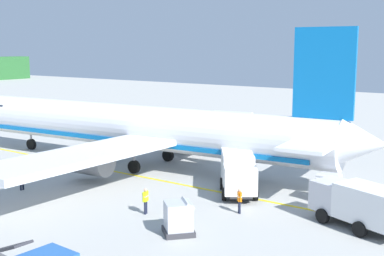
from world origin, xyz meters
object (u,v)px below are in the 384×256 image
at_px(crew_loader_left, 240,199).
at_px(airliner_foreground, 143,128).
at_px(crew_loader_right, 146,199).
at_px(crew_marshaller, 22,178).
at_px(cargo_container_mid, 329,188).
at_px(cargo_container_far, 179,218).
at_px(service_truck_fuel, 238,171).
at_px(service_truck_pushback, 361,204).

bearing_deg(crew_loader_left, airliner_foreground, 65.05).
relative_size(crew_loader_left, crew_loader_right, 0.96).
distance_m(crew_loader_left, crew_loader_right, 5.97).
bearing_deg(crew_marshaller, cargo_container_mid, -61.81).
bearing_deg(airliner_foreground, crew_loader_right, -138.33).
xyz_separation_m(airliner_foreground, cargo_container_far, (-11.45, -12.63, -2.45)).
relative_size(service_truck_fuel, service_truck_pushback, 0.96).
xyz_separation_m(service_truck_pushback, cargo_container_mid, (3.94, 3.38, -0.54)).
distance_m(airliner_foreground, cargo_container_mid, 17.50).
relative_size(airliner_foreground, service_truck_pushback, 6.54).
bearing_deg(airliner_foreground, cargo_container_mid, -92.19).
xyz_separation_m(cargo_container_mid, cargo_container_far, (-10.79, 4.69, -0.03)).
distance_m(service_truck_fuel, crew_marshaller, 15.97).
bearing_deg(crew_marshaller, service_truck_pushback, -74.11).
bearing_deg(cargo_container_mid, cargo_container_far, 156.51).
distance_m(service_truck_pushback, cargo_container_far, 10.60).
bearing_deg(crew_loader_right, crew_loader_left, -53.15).
bearing_deg(crew_marshaller, service_truck_fuel, -56.86).
xyz_separation_m(airliner_foreground, crew_loader_right, (-9.91, -8.82, -2.40)).
bearing_deg(service_truck_fuel, crew_loader_left, -148.15).
bearing_deg(crew_loader_left, cargo_container_mid, -33.26).
bearing_deg(crew_loader_right, airliner_foreground, 41.67).
bearing_deg(crew_loader_left, crew_marshaller, 106.88).
xyz_separation_m(crew_marshaller, crew_loader_left, (4.80, -15.81, 0.01)).
relative_size(cargo_container_far, crew_loader_left, 1.46).
relative_size(airliner_foreground, crew_loader_left, 25.81).
bearing_deg(cargo_container_mid, service_truck_fuel, 105.75).
distance_m(service_truck_fuel, crew_loader_left, 4.67).
height_order(cargo_container_far, crew_loader_left, cargo_container_far).
xyz_separation_m(cargo_container_mid, crew_loader_left, (-5.67, 3.72, -0.01)).
xyz_separation_m(cargo_container_mid, crew_marshaller, (-10.46, 19.52, -0.02)).
height_order(service_truck_fuel, service_truck_pushback, service_truck_fuel).
height_order(airliner_foreground, cargo_container_far, airliner_foreground).
distance_m(service_truck_pushback, crew_marshaller, 23.82).
height_order(service_truck_fuel, crew_loader_right, service_truck_fuel).
height_order(cargo_container_far, crew_marshaller, cargo_container_far).
distance_m(cargo_container_mid, cargo_container_far, 11.76).
height_order(service_truck_pushback, crew_marshaller, service_truck_pushback).
relative_size(cargo_container_mid, crew_loader_left, 1.26).
relative_size(service_truck_fuel, cargo_container_far, 2.59).
xyz_separation_m(service_truck_fuel, crew_loader_right, (-7.51, 2.34, -0.60)).
distance_m(cargo_container_far, crew_loader_left, 5.21).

